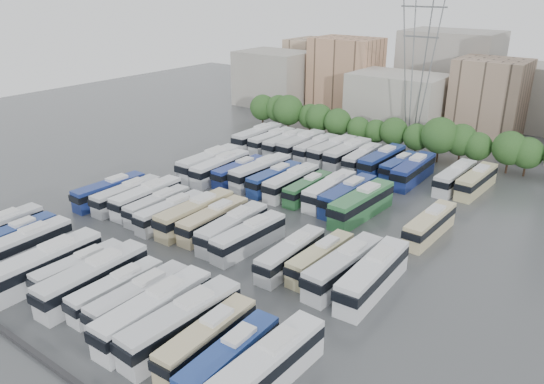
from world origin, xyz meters
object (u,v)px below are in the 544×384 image
Objects in this scene: bus_r2_s1 at (209,163)px; bus_r3_s6 at (348,153)px; bus_r0_s7 at (117,290)px; bus_r1_s2 at (147,197)px; bus_r0_s9 at (155,311)px; bus_r1_s4 at (171,212)px; bus_r2_s9 at (348,195)px; bus_r2_s13 at (430,224)px; bus_r1_s10 at (291,254)px; bus_r1_s12 at (344,267)px; bus_r0_s10 at (182,323)px; bus_r3_s10 at (413,170)px; bus_r2_s8 at (330,190)px; bus_r0_s6 at (93,278)px; bus_r3_s3 at (301,144)px; bus_r3_s1 at (272,140)px; bus_r2_s4 at (261,172)px; bus_r2_s5 at (275,178)px; bus_r2_s7 at (308,188)px; bus_r1_s0 at (110,191)px; bus_r1_s1 at (127,195)px; bus_r0_s2 at (24,245)px; bus_r1_s13 at (373,275)px; bus_r0_s11 at (207,339)px; bus_r2_s3 at (240,171)px; bus_r1_s7 at (233,228)px; bus_r3_s0 at (257,137)px; bus_r3_s7 at (362,158)px; bus_r0_s12 at (229,359)px; bus_r0_s13 at (266,368)px; bus_r2_s6 at (291,182)px; bus_r3_s12 at (455,177)px; bus_r3_s2 at (286,143)px; bus_r0_s5 at (80,269)px; bus_r2_s10 at (362,203)px; bus_r1_s6 at (214,220)px; bus_r3_s5 at (333,150)px; bus_r1_s5 at (195,214)px; bus_r1_s11 at (321,258)px; bus_r3_s8 at (382,161)px; bus_r2_s2 at (220,168)px; bus_r3_s9 at (400,166)px; electricity_pylon at (420,50)px; bus_r3_s4 at (316,148)px.

bus_r2_s1 is 1.05× the size of bus_r3_s6.
bus_r1_s2 is (-16.61, 18.20, 0.18)m from bus_r0_s7.
bus_r0_s9 is 1.17× the size of bus_r1_s4.
bus_r2_s9 is 13.45m from bus_r2_s13.
bus_r1_s10 is 6.58m from bus_r1_s12.
bus_r0_s10 is 1.02× the size of bus_r3_s10.
bus_r2_s8 reaches higher than bus_r1_s4.
bus_r3_s6 is (-0.12, 54.17, -0.03)m from bus_r0_s6.
bus_r3_s1 is at bearing -171.97° from bus_r3_s3.
bus_r2_s4 is 1.00× the size of bus_r3_s6.
bus_r2_s7 is (6.44, -0.14, -0.12)m from bus_r2_s5.
bus_r3_s1 is at bearing 143.64° from bus_r2_s8.
bus_r1_s1 is at bearing 11.69° from bus_r1_s0.
bus_r1_s13 reaches higher than bus_r0_s2.
bus_r2_s13 is at bearing 76.78° from bus_r0_s11.
bus_r2_s5 is (6.77, 0.65, 0.04)m from bus_r2_s3.
bus_r1_s7 is 19.44m from bus_r2_s9.
bus_r1_s2 is at bearing 17.65° from bus_r1_s1.
bus_r2_s9 is (-3.45, 19.46, 0.19)m from bus_r1_s10.
bus_r0_s10 is 62.25m from bus_r3_s0.
bus_r1_s7 is (-6.27, 18.45, -0.16)m from bus_r0_s9.
bus_r1_s10 is (19.94, -0.01, 0.02)m from bus_r1_s4.
bus_r3_s3 is at bearing 151.07° from bus_r2_s13.
bus_r3_s6 reaches higher than bus_r0_s11.
bus_r0_s2 is at bearing -109.80° from bus_r3_s7.
bus_r0_s12 is 0.88× the size of bus_r0_s13.
bus_r3_s12 is (19.65, 17.47, 0.01)m from bus_r2_s6.
bus_r2_s6 is 1.00× the size of bus_r3_s2.
bus_r2_s7 is at bearing 90.31° from bus_r0_s7.
bus_r2_s10 is at bearing 65.57° from bus_r0_s5.
bus_r3_s0 is (-19.76, 34.14, 0.19)m from bus_r1_s6.
bus_r0_s2 is 0.93× the size of bus_r1_s12.
bus_r2_s7 is 19.31m from bus_r3_s5.
bus_r1_s5 is 1.17× the size of bus_r1_s11.
bus_r0_s7 is 0.93× the size of bus_r2_s13.
bus_r0_s6 reaches higher than bus_r0_s2.
bus_r0_s5 is 19.77m from bus_r0_s11.
bus_r0_s2 is 0.93× the size of bus_r3_s8.
bus_r3_s6 reaches higher than bus_r2_s7.
bus_r1_s2 is at bearing 175.63° from bus_r1_s10.
bus_r2_s2 is 30.50m from bus_r3_s9.
electricity_pylon is 2.66× the size of bus_r2_s2.
bus_r3_s4 is at bearing 127.48° from bus_r1_s13.
bus_r0_s10 is at bearing -0.52° from bus_r0_s5.
bus_r0_s6 is 1.07× the size of bus_r2_s8.
bus_r3_s9 is at bearing 107.92° from bus_r1_s12.
bus_r2_s9 is at bearing -40.71° from bus_r3_s3.
bus_r3_s3 reaches higher than bus_r1_s6.
electricity_pylon is 59.85m from bus_r1_s4.
bus_r1_s10 is (29.63, -0.29, -0.03)m from bus_r1_s1.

